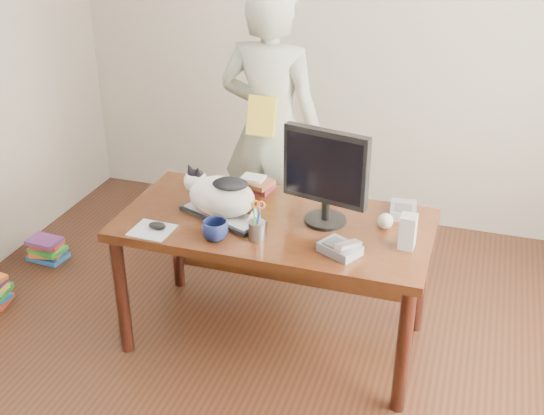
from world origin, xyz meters
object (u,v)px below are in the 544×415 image
Objects in this scene: keyboard at (223,215)px; cat at (219,194)px; monitor at (326,172)px; baseball at (385,221)px; book_pile_b at (47,249)px; person at (271,129)px; calculator at (403,210)px; desk at (279,238)px; speaker at (408,232)px; pen_cup at (257,228)px; coffee_mug at (215,230)px; phone at (341,248)px; book_stack at (255,184)px; mouse at (157,226)px.

keyboard is 0.12m from cat.
monitor is 6.27× the size of baseball.
person is at bearing 20.08° from book_pile_b.
calculator is (0.88, 0.32, 0.01)m from keyboard.
monitor is 2.64× the size of calculator.
monitor is at bearing -6.54° from desk.
speaker reaches higher than book_pile_b.
coffee_mug is at bearing -159.38° from pen_cup.
phone is 0.33m from speaker.
monitor is (0.53, 0.10, 0.15)m from cat.
pen_cup is at bearing -95.37° from desk.
book_pile_b is (-1.72, 0.27, -0.53)m from desk.
desk is 0.46m from coffee_mug.
pen_cup is at bearing -10.14° from keyboard.
monitor is at bearing -19.63° from book_stack.
speaker is at bearing 21.13° from cat.
cat is 0.92m from person.
calculator is (0.07, 0.18, -0.01)m from baseball.
speaker is 0.98m from book_stack.
cat is 0.35m from mouse.
baseball is at bearing 32.14° from keyboard.
calculator is at bearing 93.26° from phone.
person is (0.23, 1.14, 0.13)m from mouse.
mouse is (-0.78, -0.32, -0.26)m from monitor.
phone is (0.92, 0.06, 0.01)m from mouse.
baseball is at bearing 25.82° from coffee_mug.
book_stack is at bearing 163.72° from baseball.
keyboard is 1.91× the size of book_pile_b.
monitor is at bearing 32.53° from cat.
book_pile_b is at bearing 172.56° from speaker.
pen_cup reaches higher than mouse.
speaker reaches higher than keyboard.
cat is 0.89× the size of monitor.
person is at bearing 109.25° from book_stack.
book_pile_b is (-1.44, 0.40, -0.81)m from cat.
desk is 0.37m from book_stack.
cat is at bearing -170.21° from baseball.
cat is 1.70m from book_pile_b.
pen_cup is 0.20m from coffee_mug.
pen_cup is (-0.03, -0.28, 0.21)m from desk.
person is (-0.31, 0.79, 0.30)m from desk.
monitor is 1.95× the size of book_pile_b.
book_stack is (-0.47, 0.27, -0.25)m from monitor.
mouse is at bearing -172.45° from pen_cup.
phone reaches higher than baseball.
person is at bearing 150.57° from phone.
monitor reaches higher than speaker.
baseball is at bearing 20.91° from monitor.
person is at bearing 94.46° from coffee_mug.
book_pile_b is (-1.69, 0.55, -0.74)m from pen_cup.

